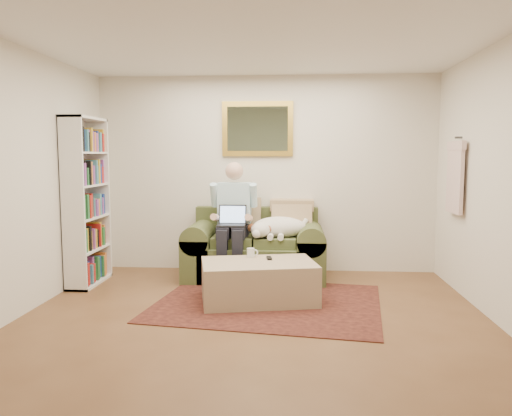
# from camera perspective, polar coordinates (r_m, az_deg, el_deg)

# --- Properties ---
(room_shell) EXTENTS (4.51, 5.00, 2.61)m
(room_shell) POSITION_cam_1_polar(r_m,az_deg,el_deg) (4.55, -0.40, 2.87)
(room_shell) COLOR brown
(room_shell) RESTS_ON ground
(rug) EXTENTS (2.54, 2.14, 0.01)m
(rug) POSITION_cam_1_polar(r_m,az_deg,el_deg) (5.36, 1.38, -10.74)
(rug) COLOR black
(rug) RESTS_ON room_shell
(sofa) EXTENTS (1.74, 0.89, 1.05)m
(sofa) POSITION_cam_1_polar(r_m,az_deg,el_deg) (6.34, -0.13, -5.33)
(sofa) COLOR #414524
(sofa) RESTS_ON room_shell
(seated_man) EXTENTS (0.57, 0.82, 1.47)m
(seated_man) POSITION_cam_1_polar(r_m,az_deg,el_deg) (6.14, -2.68, -1.62)
(seated_man) COLOR #8CCDD8
(seated_man) RESTS_ON sofa
(laptop) EXTENTS (0.34, 0.27, 0.25)m
(laptop) POSITION_cam_1_polar(r_m,az_deg,el_deg) (6.07, -2.76, -1.37)
(laptop) COLOR black
(laptop) RESTS_ON seated_man
(sleeping_dog) EXTENTS (0.72, 0.45, 0.27)m
(sleeping_dog) POSITION_cam_1_polar(r_m,az_deg,el_deg) (6.18, 2.71, -2.20)
(sleeping_dog) COLOR white
(sleeping_dog) RESTS_ON sofa
(ottoman) EXTENTS (1.31, 0.98, 0.43)m
(ottoman) POSITION_cam_1_polar(r_m,az_deg,el_deg) (5.35, 0.29, -8.41)
(ottoman) COLOR #C6B284
(ottoman) RESTS_ON room_shell
(coffee_mug) EXTENTS (0.08, 0.08, 0.10)m
(coffee_mug) POSITION_cam_1_polar(r_m,az_deg,el_deg) (5.53, -0.61, -5.12)
(coffee_mug) COLOR white
(coffee_mug) RESTS_ON ottoman
(tv_remote) EXTENTS (0.07, 0.16, 0.02)m
(tv_remote) POSITION_cam_1_polar(r_m,az_deg,el_deg) (5.45, 1.51, -5.74)
(tv_remote) COLOR black
(tv_remote) RESTS_ON ottoman
(bookshelf) EXTENTS (0.28, 0.80, 2.00)m
(bookshelf) POSITION_cam_1_polar(r_m,az_deg,el_deg) (6.30, -18.81, 0.70)
(bookshelf) COLOR white
(bookshelf) RESTS_ON room_shell
(wall_mirror) EXTENTS (0.94, 0.04, 0.72)m
(wall_mirror) POSITION_cam_1_polar(r_m,az_deg,el_deg) (6.67, 0.17, 9.04)
(wall_mirror) COLOR gold
(wall_mirror) RESTS_ON room_shell
(hanging_shirt) EXTENTS (0.06, 0.52, 0.90)m
(hanging_shirt) POSITION_cam_1_polar(r_m,az_deg,el_deg) (6.06, 21.81, 3.70)
(hanging_shirt) COLOR beige
(hanging_shirt) RESTS_ON room_shell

